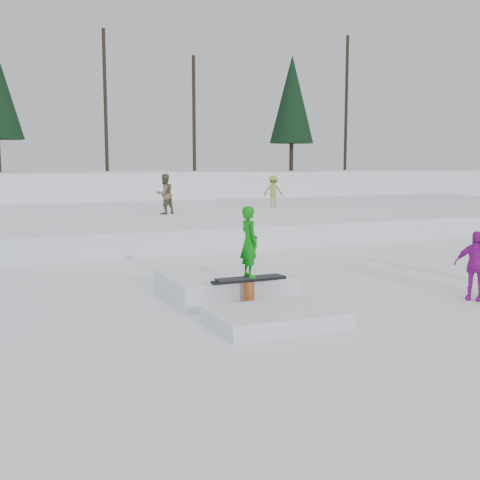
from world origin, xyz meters
name	(u,v)px	position (x,y,z in m)	size (l,w,h in m)	color
ground	(256,304)	(0.00, 0.00, 0.00)	(120.00, 120.00, 0.00)	white
snow_berm	(64,190)	(0.00, 30.00, 1.20)	(60.00, 14.00, 2.40)	white
snow_midrise	(106,220)	(0.00, 16.00, 0.40)	(50.00, 18.00, 0.80)	white
treeline	(160,95)	(6.18, 28.28, 7.45)	(40.24, 4.22, 10.50)	black
walker_olive	(165,194)	(2.00, 13.39, 1.65)	(0.83, 0.65, 1.71)	brown
walker_ygreen	(273,191)	(8.23, 15.51, 1.57)	(1.00, 0.57, 1.54)	#89A340
spectator_purple	(475,266)	(4.50, -1.57, 0.75)	(0.88, 0.37, 1.51)	#AA16A9
jib_rail_feature	(238,290)	(-0.39, 0.09, 0.30)	(2.60, 4.40, 2.11)	white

